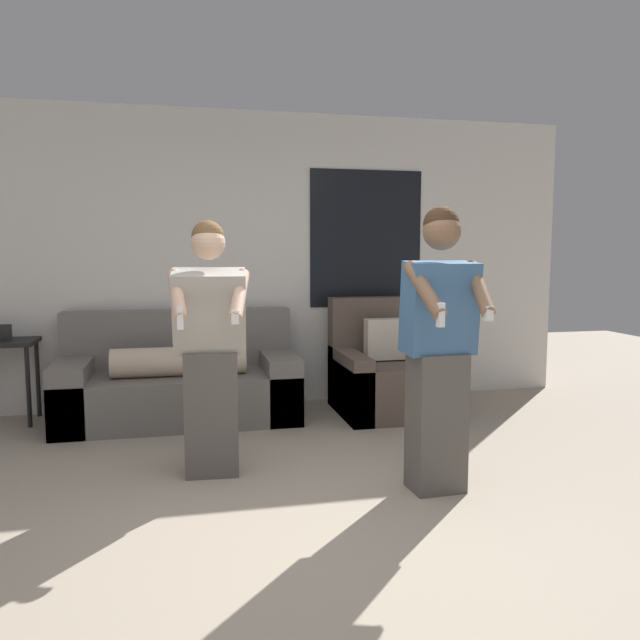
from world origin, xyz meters
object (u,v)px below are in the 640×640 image
(person_right, at_px, (439,348))
(couch, at_px, (180,383))
(armchair, at_px, (385,375))
(side_table, at_px, (4,354))
(person_left, at_px, (210,350))

(person_right, bearing_deg, couch, 127.20)
(armchair, distance_m, person_right, 1.92)
(side_table, distance_m, person_left, 2.28)
(couch, height_order, person_left, person_left)
(side_table, bearing_deg, armchair, -6.04)
(couch, height_order, person_right, person_right)
(couch, relative_size, side_table, 2.31)
(person_left, relative_size, person_right, 0.96)
(armchair, xyz_separation_m, person_left, (-1.59, -1.27, 0.48))
(side_table, bearing_deg, person_left, -44.89)
(person_right, bearing_deg, person_left, 156.74)
(couch, xyz_separation_m, person_right, (1.50, -1.97, 0.55))
(side_table, relative_size, person_right, 0.50)
(person_left, bearing_deg, side_table, 135.11)
(couch, distance_m, person_right, 2.54)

